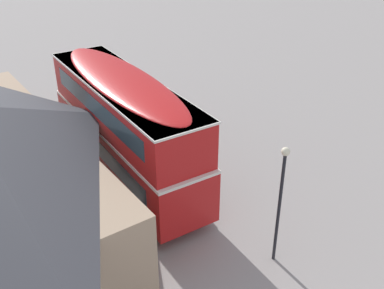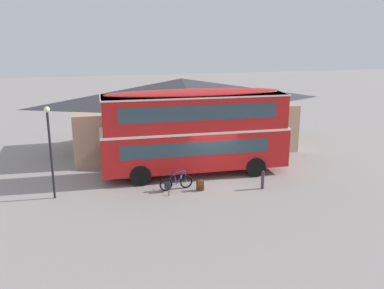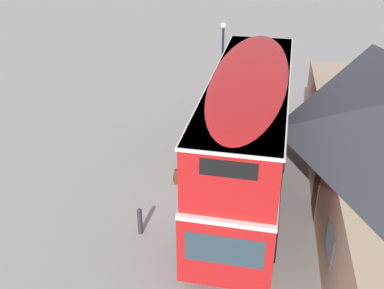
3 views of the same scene
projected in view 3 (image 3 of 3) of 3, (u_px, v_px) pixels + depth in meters
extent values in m
plane|color=gray|center=(206.00, 202.00, 16.37)|extent=(120.00, 120.00, 0.00)
cylinder|color=black|center=(272.00, 244.00, 13.59)|extent=(1.11, 0.31, 1.10)
cylinder|color=black|center=(194.00, 233.00, 14.02)|extent=(1.11, 0.31, 1.10)
cylinder|color=black|center=(280.00, 144.00, 19.05)|extent=(1.11, 0.31, 1.10)
cylinder|color=black|center=(224.00, 139.00, 19.49)|extent=(1.11, 0.31, 1.10)
cube|color=red|center=(245.00, 159.00, 16.07)|extent=(10.31, 2.74, 2.10)
cube|color=white|center=(247.00, 132.00, 15.56)|extent=(10.33, 2.76, 0.12)
cube|color=red|center=(249.00, 105.00, 15.09)|extent=(10.00, 2.69, 1.90)
ellipsoid|color=red|center=(250.00, 76.00, 14.60)|extent=(9.80, 2.63, 0.36)
cube|color=#2D424C|center=(224.00, 250.00, 11.56)|extent=(0.11, 2.05, 0.90)
cube|color=black|center=(229.00, 169.00, 10.57)|extent=(0.09, 1.38, 0.44)
cube|color=#2D424C|center=(212.00, 146.00, 16.33)|extent=(8.00, 0.23, 0.76)
cube|color=#2D424C|center=(212.00, 98.00, 15.24)|extent=(8.41, 0.24, 0.80)
cube|color=#2D424C|center=(282.00, 153.00, 15.88)|extent=(8.00, 0.23, 0.76)
cube|color=#2D424C|center=(286.00, 104.00, 14.80)|extent=(8.41, 0.24, 0.80)
cube|color=white|center=(250.00, 79.00, 14.66)|extent=(10.11, 2.77, 0.08)
torus|color=black|center=(193.00, 168.00, 17.81)|extent=(0.68, 0.17, 0.68)
torus|color=black|center=(194.00, 154.00, 18.77)|extent=(0.68, 0.17, 0.68)
cylinder|color=#B2B2B7|center=(193.00, 168.00, 17.81)|extent=(0.06, 0.11, 0.05)
cylinder|color=#B2B2B7|center=(194.00, 154.00, 18.77)|extent=(0.06, 0.11, 0.05)
cylinder|color=#234C99|center=(193.00, 158.00, 17.93)|extent=(0.50, 0.10, 0.72)
cylinder|color=#234C99|center=(194.00, 150.00, 17.84)|extent=(0.61, 0.12, 0.13)
cylinder|color=#234C99|center=(194.00, 155.00, 18.22)|extent=(0.18, 0.06, 0.62)
cylinder|color=#234C99|center=(194.00, 158.00, 18.53)|extent=(0.57, 0.11, 0.09)
cylinder|color=#234C99|center=(194.00, 151.00, 18.45)|extent=(0.45, 0.09, 0.57)
cylinder|color=#234C99|center=(193.00, 160.00, 17.68)|extent=(0.10, 0.04, 0.64)
cylinder|color=black|center=(193.00, 152.00, 17.53)|extent=(0.09, 0.46, 0.03)
ellipsoid|color=black|center=(194.00, 146.00, 18.14)|extent=(0.27, 0.13, 0.06)
cube|color=black|center=(190.00, 154.00, 18.75)|extent=(0.30, 0.18, 0.32)
cylinder|color=#338CBF|center=(193.00, 158.00, 17.93)|extent=(0.07, 0.07, 0.18)
cube|color=#592D19|center=(178.00, 177.00, 17.41)|extent=(0.36, 0.27, 0.51)
ellipsoid|color=#592D19|center=(177.00, 171.00, 17.29)|extent=(0.34, 0.26, 0.10)
cube|color=#3E2011|center=(174.00, 178.00, 17.46)|extent=(0.24, 0.06, 0.18)
cylinder|color=black|center=(181.00, 178.00, 17.32)|extent=(0.04, 0.04, 0.41)
cylinder|color=black|center=(181.00, 175.00, 17.48)|extent=(0.04, 0.04, 0.41)
cylinder|color=#D84C33|center=(179.00, 158.00, 18.95)|extent=(0.08, 0.08, 0.22)
cylinder|color=black|center=(179.00, 155.00, 18.90)|extent=(0.05, 0.05, 0.03)
cube|color=#3D2319|center=(316.00, 187.00, 15.35)|extent=(1.10, 0.06, 2.10)
cube|color=#2D424C|center=(312.00, 123.00, 18.17)|extent=(1.10, 0.06, 0.90)
cube|color=#2D424C|center=(330.00, 242.00, 11.90)|extent=(1.10, 0.06, 0.90)
cylinder|color=black|center=(222.00, 71.00, 22.52)|extent=(0.11, 0.11, 4.21)
sphere|color=#F2E5BF|center=(224.00, 25.00, 21.45)|extent=(0.28, 0.28, 0.28)
cylinder|color=#333338|center=(140.00, 222.00, 14.69)|extent=(0.16, 0.16, 0.85)
sphere|color=#333338|center=(139.00, 211.00, 14.47)|extent=(0.16, 0.16, 0.16)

